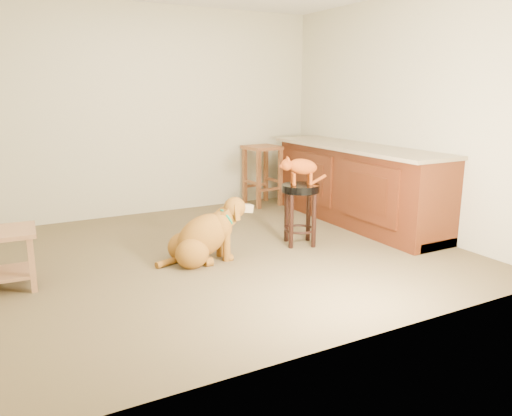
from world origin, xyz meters
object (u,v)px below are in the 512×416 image
padded_stool (300,202)px  wood_stool (262,174)px  tabby_kitten (300,167)px  side_table (6,250)px  golden_retriever (204,237)px

padded_stool → wood_stool: wood_stool is taller
wood_stool → tabby_kitten: bearing=-107.5°
side_table → wood_stool: bearing=26.8°
side_table → golden_retriever: bearing=-5.6°
side_table → tabby_kitten: size_ratio=0.96×
padded_stool → tabby_kitten: (-0.01, 0.01, 0.36)m
padded_stool → golden_retriever: padded_stool is taller
padded_stool → golden_retriever: bearing=-178.8°
wood_stool → golden_retriever: size_ratio=0.83×
wood_stool → padded_stool: bearing=-107.1°
side_table → golden_retriever: (1.65, -0.16, -0.09)m
golden_retriever → tabby_kitten: bearing=3.2°
golden_retriever → tabby_kitten: 1.22m
padded_stool → tabby_kitten: 0.36m
padded_stool → wood_stool: bearing=72.9°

